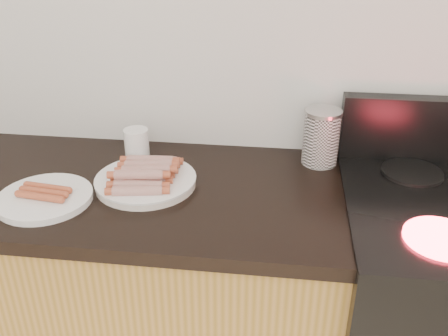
# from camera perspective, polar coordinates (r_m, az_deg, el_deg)

# --- Properties ---
(wall_back) EXTENTS (4.00, 0.04, 2.60)m
(wall_back) POSITION_cam_1_polar(r_m,az_deg,el_deg) (1.58, -0.89, 15.99)
(wall_back) COLOR silver
(wall_back) RESTS_ON ground
(cabinet_base) EXTENTS (2.20, 0.59, 0.86)m
(cabinet_base) POSITION_cam_1_polar(r_m,az_deg,el_deg) (1.93, -23.74, -13.16)
(cabinet_base) COLOR #A27539
(cabinet_base) RESTS_ON floor
(burner_near_left) EXTENTS (0.18, 0.18, 0.01)m
(burner_near_left) POSITION_cam_1_polar(r_m,az_deg,el_deg) (1.31, 23.62, -7.37)
(burner_near_left) COLOR #FF1E2D
(burner_near_left) RESTS_ON stove
(burner_far_left) EXTENTS (0.18, 0.18, 0.01)m
(burner_far_left) POSITION_cam_1_polar(r_m,az_deg,el_deg) (1.59, 20.70, -0.45)
(burner_far_left) COLOR black
(burner_far_left) RESTS_ON stove
(main_plate) EXTENTS (0.34, 0.34, 0.02)m
(main_plate) POSITION_cam_1_polar(r_m,az_deg,el_deg) (1.46, -8.92, -1.61)
(main_plate) COLOR white
(main_plate) RESTS_ON counter_slab
(side_plate) EXTENTS (0.27, 0.27, 0.02)m
(side_plate) POSITION_cam_1_polar(r_m,az_deg,el_deg) (1.46, -19.80, -3.25)
(side_plate) COLOR white
(side_plate) RESTS_ON counter_slab
(hotdog_pile) EXTENTS (0.14, 0.23, 0.05)m
(hotdog_pile) POSITION_cam_1_polar(r_m,az_deg,el_deg) (1.45, -9.01, -0.47)
(hotdog_pile) COLOR #973527
(hotdog_pile) RESTS_ON main_plate
(plain_sausages) EXTENTS (0.13, 0.09, 0.02)m
(plain_sausages) POSITION_cam_1_polar(r_m,az_deg,el_deg) (1.45, -19.92, -2.59)
(plain_sausages) COLOR #C96333
(plain_sausages) RESTS_ON side_plate
(canister) EXTENTS (0.11, 0.11, 0.18)m
(canister) POSITION_cam_1_polar(r_m,az_deg,el_deg) (1.57, 11.03, 3.50)
(canister) COLOR white
(canister) RESTS_ON counter_slab
(mug) EXTENTS (0.10, 0.10, 0.10)m
(mug) POSITION_cam_1_polar(r_m,az_deg,el_deg) (1.62, -9.94, 2.73)
(mug) COLOR white
(mug) RESTS_ON counter_slab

